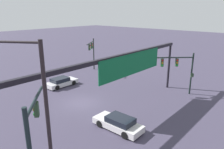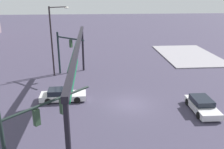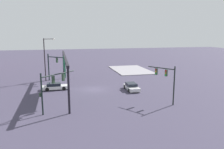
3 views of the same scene
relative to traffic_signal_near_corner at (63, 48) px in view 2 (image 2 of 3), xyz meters
name	(u,v)px [view 2 (image 2 of 3)]	position (x,y,z in m)	size (l,w,h in m)	color
ground_plane	(129,104)	(-9.42, -7.13, -3.58)	(192.45, 192.45, 0.00)	#3F3A4F
sidewalk_corner	(188,55)	(8.41, -19.92, -3.50)	(14.50, 8.93, 0.15)	gray
traffic_signal_near_corner	(63,48)	(0.00, 0.00, 0.00)	(3.11, 3.59, 5.55)	black
traffic_signal_cross_street	(32,128)	(-19.05, -0.35, -0.03)	(4.22, 4.54, 5.17)	black
streetlamp_curved_arm	(53,37)	(-0.03, 1.12, 1.48)	(1.61, 2.38, 8.74)	black
overhead_sign_gantry	(77,57)	(-10.24, -2.33, 1.46)	(22.66, 0.43, 6.04)	black
sedan_car_approaching	(62,95)	(-7.98, -0.55, -3.00)	(1.90, 4.57, 1.21)	silver
sedan_car_waiting_far	(202,105)	(-11.37, -13.56, -3.00)	(4.37, 1.97, 1.21)	silver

